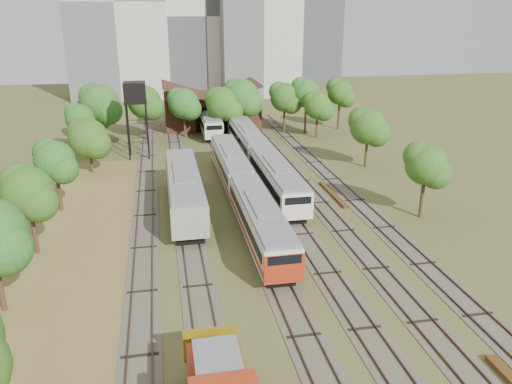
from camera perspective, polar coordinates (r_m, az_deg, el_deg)
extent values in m
plane|color=#475123|center=(36.22, 6.77, -11.97)|extent=(240.00, 240.00, 0.00)
cube|color=brown|center=(42.51, -20.91, -8.10)|extent=(14.00, 60.00, 0.04)
cube|color=#4C473D|center=(57.43, -12.46, 0.10)|extent=(2.60, 80.00, 0.06)
cube|color=#472D1E|center=(57.43, -13.18, 0.14)|extent=(0.08, 80.00, 0.14)
cube|color=#472D1E|center=(57.38, -11.75, 0.23)|extent=(0.08, 80.00, 0.14)
cube|color=#4C473D|center=(57.42, -8.47, 0.36)|extent=(2.60, 80.00, 0.06)
cube|color=#472D1E|center=(57.37, -9.19, 0.40)|extent=(0.08, 80.00, 0.14)
cube|color=#472D1E|center=(57.42, -7.76, 0.50)|extent=(0.08, 80.00, 0.14)
cube|color=#4C473D|center=(57.94, -2.54, 0.75)|extent=(2.60, 80.00, 0.06)
cube|color=#472D1E|center=(57.81, -3.25, 0.79)|extent=(0.08, 80.00, 0.14)
cube|color=#472D1E|center=(58.01, -1.85, 0.88)|extent=(0.08, 80.00, 0.14)
cube|color=#4C473D|center=(58.62, 1.32, 1.00)|extent=(2.60, 80.00, 0.06)
cube|color=#472D1E|center=(58.45, 0.64, 1.04)|extent=(0.08, 80.00, 0.14)
cube|color=#472D1E|center=(58.74, 2.01, 1.12)|extent=(0.08, 80.00, 0.14)
cube|color=#4C473D|center=(59.56, 5.09, 1.23)|extent=(2.60, 80.00, 0.06)
cube|color=#472D1E|center=(59.35, 4.42, 1.27)|extent=(0.08, 80.00, 0.14)
cube|color=#472D1E|center=(59.73, 5.75, 1.35)|extent=(0.08, 80.00, 0.14)
cube|color=#4C473D|center=(60.76, 8.72, 1.45)|extent=(2.60, 80.00, 0.06)
cube|color=#472D1E|center=(60.50, 8.08, 1.50)|extent=(0.08, 80.00, 0.14)
cube|color=#472D1E|center=(60.97, 9.36, 1.57)|extent=(0.08, 80.00, 0.14)
cube|color=black|center=(43.76, 0.49, -5.30)|extent=(2.20, 15.64, 0.80)
cube|color=silver|center=(43.08, 0.49, -3.31)|extent=(2.90, 17.00, 2.50)
cube|color=black|center=(42.97, 0.49, -2.94)|extent=(2.96, 15.64, 0.85)
cube|color=slate|center=(42.54, 0.50, -1.54)|extent=(2.67, 16.66, 0.36)
cube|color=#9C2B11|center=(43.37, 0.49, -4.16)|extent=(2.96, 16.66, 0.45)
cube|color=#9C2B11|center=(35.73, 3.23, -8.75)|extent=(2.94, 0.25, 2.25)
cube|color=black|center=(59.82, -2.86, 1.74)|extent=(2.20, 15.64, 0.80)
cube|color=silver|center=(59.33, -2.88, 3.26)|extent=(2.90, 17.00, 2.50)
cube|color=black|center=(59.24, -2.89, 3.54)|extent=(2.96, 15.64, 0.85)
cube|color=slate|center=(58.93, -2.91, 4.59)|extent=(2.67, 16.66, 0.36)
cube|color=#9C2B11|center=(59.53, -2.87, 2.61)|extent=(2.96, 16.66, 0.45)
cube|color=black|center=(54.36, 2.34, -0.14)|extent=(2.26, 15.64, 0.82)
cube|color=silver|center=(53.80, 2.36, 1.56)|extent=(2.98, 17.00, 2.57)
cube|color=black|center=(53.71, 2.37, 1.87)|extent=(3.04, 15.64, 0.87)
cube|color=slate|center=(53.36, 2.38, 3.05)|extent=(2.74, 16.66, 0.37)
cube|color=#175C30|center=(54.03, 2.35, 0.83)|extent=(3.04, 16.66, 0.46)
cube|color=silver|center=(46.17, 4.77, -1.85)|extent=(3.02, 0.25, 2.31)
cube|color=black|center=(70.70, -0.92, 4.65)|extent=(2.26, 15.64, 0.82)
cube|color=silver|center=(70.27, -0.93, 5.98)|extent=(2.98, 17.00, 2.57)
cube|color=black|center=(70.20, -0.93, 6.22)|extent=(3.04, 15.64, 0.87)
cube|color=slate|center=(69.93, -0.94, 7.15)|extent=(2.74, 16.66, 0.37)
cube|color=#175C30|center=(70.45, -0.93, 5.41)|extent=(3.04, 16.66, 0.46)
cube|color=black|center=(87.49, -2.97, 7.61)|extent=(2.26, 15.64, 0.82)
cube|color=silver|center=(87.15, -2.99, 8.70)|extent=(2.98, 17.00, 2.57)
cube|color=black|center=(87.09, -2.99, 8.90)|extent=(3.04, 15.64, 0.87)
cube|color=slate|center=(86.87, -3.00, 9.65)|extent=(2.74, 16.66, 0.37)
cube|color=#175C30|center=(87.29, -2.98, 8.24)|extent=(3.04, 16.66, 0.46)
cube|color=black|center=(84.07, -5.38, 7.03)|extent=(2.15, 14.72, 0.78)
cube|color=silver|center=(83.73, -5.42, 8.11)|extent=(2.84, 16.00, 2.45)
cube|color=black|center=(83.67, -5.42, 8.30)|extent=(2.90, 14.72, 0.83)
cube|color=slate|center=(83.45, -5.45, 9.05)|extent=(2.61, 15.68, 0.35)
cube|color=#175C30|center=(83.87, -5.40, 7.65)|extent=(2.90, 15.68, 0.44)
cube|color=silver|center=(76.03, -4.79, 6.82)|extent=(2.88, 0.25, 2.20)
cube|color=#9C2B11|center=(26.43, -4.44, -20.82)|extent=(2.78, 4.40, 1.67)
cube|color=gold|center=(28.91, -5.22, -16.87)|extent=(3.00, 0.20, 2.00)
cube|color=slate|center=(24.64, -4.32, -18.78)|extent=(2.22, 3.60, 0.22)
cube|color=black|center=(51.14, -8.10, -1.61)|extent=(2.46, 16.56, 0.89)
cube|color=gray|center=(50.50, -8.20, 0.33)|extent=(3.24, 18.00, 2.79)
cube|color=black|center=(50.39, -8.22, 0.69)|extent=(3.30, 16.56, 0.95)
cube|color=slate|center=(49.99, -8.29, 2.06)|extent=(2.98, 17.64, 0.40)
cylinder|color=black|center=(69.08, -14.44, 6.53)|extent=(0.19, 0.19, 7.55)
cylinder|color=black|center=(68.97, -12.32, 6.68)|extent=(0.19, 0.19, 7.55)
cylinder|color=black|center=(71.57, -14.35, 7.00)|extent=(0.19, 0.19, 7.55)
cylinder|color=black|center=(71.46, -12.30, 7.14)|extent=(0.19, 0.19, 7.55)
cube|color=black|center=(69.52, -13.61, 9.95)|extent=(2.97, 2.97, 0.20)
cube|color=black|center=(69.31, -13.70, 11.07)|extent=(2.83, 2.83, 2.55)
cube|color=#573A18|center=(55.43, 8.78, -0.27)|extent=(0.51, 8.09, 0.26)
cube|color=#331C12|center=(89.11, -5.16, 9.32)|extent=(16.00, 11.00, 5.50)
cube|color=#331C12|center=(88.24, -7.86, 11.32)|extent=(8.45, 11.55, 2.96)
cube|color=#331C12|center=(89.05, -2.62, 11.56)|extent=(8.45, 11.55, 2.96)
cube|color=black|center=(83.89, -4.74, 8.28)|extent=(6.40, 0.15, 4.12)
cylinder|color=#382616|center=(45.00, -24.03, -3.96)|extent=(0.36, 0.36, 4.30)
sphere|color=#265416|center=(43.86, -24.63, 0.02)|extent=(4.15, 4.15, 4.15)
cylinder|color=#382616|center=(53.77, -21.58, 0.08)|extent=(0.36, 0.36, 4.15)
sphere|color=#265416|center=(52.84, -22.02, 3.35)|extent=(3.97, 3.97, 3.97)
cylinder|color=#382616|center=(65.59, -18.35, 3.58)|extent=(0.36, 0.36, 3.43)
sphere|color=#265416|center=(64.94, -18.61, 5.82)|extent=(4.86, 4.86, 4.86)
cylinder|color=#382616|center=(73.80, -19.20, 5.51)|extent=(0.36, 0.36, 4.12)
sphere|color=#265416|center=(73.13, -19.49, 7.93)|extent=(3.93, 3.93, 3.93)
cylinder|color=#382616|center=(82.11, -18.00, 6.74)|extent=(0.36, 0.36, 3.31)
sphere|color=#265416|center=(81.61, -18.20, 8.48)|extent=(5.02, 5.02, 5.02)
cylinder|color=#382616|center=(78.48, -17.16, 6.86)|extent=(0.36, 0.36, 4.96)
sphere|color=#265416|center=(77.76, -17.45, 9.61)|extent=(5.69, 5.69, 5.69)
cylinder|color=#382616|center=(80.23, -12.44, 7.46)|extent=(0.36, 0.36, 4.71)
sphere|color=#265416|center=(79.56, -12.64, 10.02)|extent=(5.09, 5.09, 5.09)
cylinder|color=#382616|center=(81.43, -8.15, 7.72)|extent=(0.36, 0.36, 4.19)
sphere|color=#265416|center=(80.82, -8.27, 9.96)|extent=(4.85, 4.85, 4.85)
cylinder|color=#382616|center=(79.64, -3.71, 7.63)|extent=(0.36, 0.36, 4.27)
sphere|color=#265416|center=(79.00, -3.76, 9.97)|extent=(5.31, 5.31, 5.31)
cylinder|color=#382616|center=(80.68, -1.60, 8.09)|extent=(0.36, 0.36, 5.00)
sphere|color=#265416|center=(79.97, -1.63, 10.80)|extent=(5.56, 5.56, 5.56)
cylinder|color=#382616|center=(83.17, 3.24, 8.31)|extent=(0.36, 0.36, 4.65)
sphere|color=#265416|center=(82.52, 3.29, 10.75)|extent=(4.71, 4.71, 4.71)
cylinder|color=#382616|center=(83.22, 5.67, 8.44)|extent=(0.36, 0.36, 5.20)
sphere|color=#265416|center=(82.52, 5.76, 11.18)|extent=(4.58, 4.58, 4.58)
cylinder|color=#382616|center=(87.00, 9.43, 8.69)|extent=(0.36, 0.36, 4.94)
sphere|color=#265416|center=(86.35, 9.58, 11.17)|extent=(4.24, 4.24, 4.24)
cylinder|color=#382616|center=(51.02, 18.45, -0.53)|extent=(0.36, 0.36, 4.22)
sphere|color=#265416|center=(50.03, 18.85, 2.98)|extent=(3.95, 3.95, 3.95)
cylinder|color=#382616|center=(65.94, 12.48, 4.56)|extent=(0.36, 0.36, 4.20)
sphere|color=#265416|center=(65.18, 12.69, 7.31)|extent=(4.63, 4.63, 4.63)
cylinder|color=#382616|center=(80.55, 6.95, 7.57)|extent=(0.36, 0.36, 4.00)
sphere|color=#265416|center=(79.96, 7.04, 9.73)|extent=(4.23, 4.23, 4.23)
cube|color=beige|center=(124.42, -15.74, 20.15)|extent=(22.00, 16.00, 42.00)
cube|color=beige|center=(129.70, -6.10, 19.37)|extent=(20.00, 18.00, 36.00)
cube|color=#44454C|center=(146.00, 6.81, 17.83)|extent=(12.00, 12.00, 28.00)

